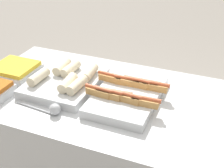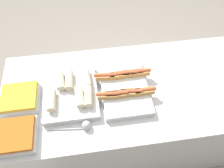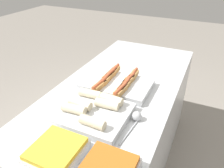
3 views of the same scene
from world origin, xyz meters
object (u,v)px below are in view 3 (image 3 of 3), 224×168
tray_wraps (92,111)px  serving_spoon_near (136,117)px  tray_hotdogs (117,83)px  tray_side_back (56,152)px

tray_wraps → serving_spoon_near: (0.07, -0.26, -0.01)m
tray_wraps → tray_hotdogs: bearing=-0.1°
tray_wraps → tray_side_back: tray_wraps is taller
tray_wraps → serving_spoon_near: bearing=-74.4°
tray_hotdogs → tray_wraps: tray_wraps is taller
tray_hotdogs → tray_side_back: (-0.73, -0.00, -0.00)m
tray_hotdogs → tray_side_back: bearing=-180.0°
tray_hotdogs → serving_spoon_near: size_ratio=1.84×
tray_wraps → serving_spoon_near: tray_wraps is taller
tray_wraps → tray_side_back: size_ratio=1.73×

